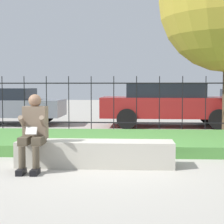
{
  "coord_description": "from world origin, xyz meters",
  "views": [
    {
      "loc": [
        0.54,
        -6.29,
        1.37
      ],
      "look_at": [
        0.11,
        1.35,
        0.84
      ],
      "focal_mm": 60.0,
      "sensor_mm": 36.0,
      "label": 1
    }
  ],
  "objects_px": {
    "stone_bench": "(95,155)",
    "car_parked_center": "(169,104)",
    "car_parked_left": "(4,105)",
    "person_seated_reader": "(34,129)"
  },
  "relations": [
    {
      "from": "stone_bench",
      "to": "car_parked_center",
      "type": "xyz_separation_m",
      "value": [
        1.86,
        6.4,
        0.58
      ]
    },
    {
      "from": "stone_bench",
      "to": "car_parked_center",
      "type": "height_order",
      "value": "car_parked_center"
    },
    {
      "from": "stone_bench",
      "to": "car_parked_center",
      "type": "distance_m",
      "value": 6.69
    },
    {
      "from": "person_seated_reader",
      "to": "car_parked_center",
      "type": "xyz_separation_m",
      "value": [
        2.84,
        6.71,
        0.11
      ]
    },
    {
      "from": "person_seated_reader",
      "to": "car_parked_left",
      "type": "bearing_deg",
      "value": 112.82
    },
    {
      "from": "car_parked_left",
      "to": "stone_bench",
      "type": "bearing_deg",
      "value": -60.0
    },
    {
      "from": "car_parked_center",
      "to": "car_parked_left",
      "type": "distance_m",
      "value": 5.8
    },
    {
      "from": "person_seated_reader",
      "to": "car_parked_left",
      "type": "height_order",
      "value": "car_parked_left"
    },
    {
      "from": "stone_bench",
      "to": "car_parked_center",
      "type": "bearing_deg",
      "value": 73.77
    },
    {
      "from": "car_parked_center",
      "to": "stone_bench",
      "type": "bearing_deg",
      "value": -104.99
    }
  ]
}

